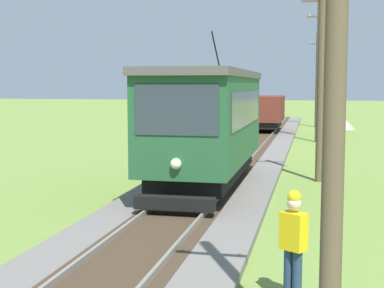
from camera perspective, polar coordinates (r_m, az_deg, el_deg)
red_tram at (r=17.54m, az=1.53°, el=2.18°), size 2.60×8.54×4.79m
freight_car at (r=39.03m, az=7.47°, el=3.31°), size 2.40×5.20×2.31m
utility_pole_near_tram at (r=6.25m, az=14.53°, el=11.67°), size 1.40×0.60×7.81m
utility_pole_mid at (r=19.78m, az=13.00°, el=6.65°), size 1.40×0.47×7.09m
utility_pole_far at (r=34.04m, az=12.75°, el=7.41°), size 1.40×0.41×8.37m
utility_pole_distant at (r=46.39m, az=12.63°, el=6.52°), size 1.40×0.58×7.59m
gravel_pile at (r=44.36m, az=15.04°, el=2.15°), size 2.00×2.00×1.06m
track_worker at (r=8.81m, az=10.30°, el=-9.77°), size 0.45×0.41×1.78m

